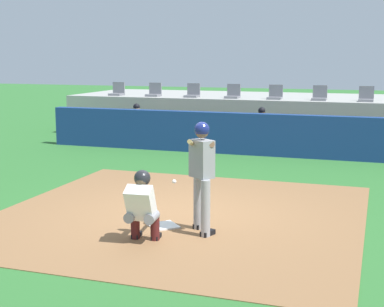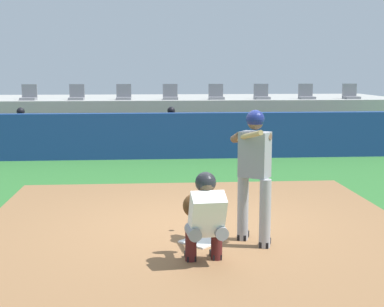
{
  "view_description": "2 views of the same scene",
  "coord_description": "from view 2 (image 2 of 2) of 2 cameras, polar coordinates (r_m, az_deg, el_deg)",
  "views": [
    {
      "loc": [
        3.32,
        -9.19,
        2.81
      ],
      "look_at": [
        0.0,
        0.7,
        1.0
      ],
      "focal_mm": 52.53,
      "sensor_mm": 36.0,
      "label": 1
    },
    {
      "loc": [
        -0.68,
        -8.0,
        2.32
      ],
      "look_at": [
        0.0,
        0.7,
        1.0
      ],
      "focal_mm": 51.9,
      "sensor_mm": 36.0,
      "label": 2
    }
  ],
  "objects": [
    {
      "name": "ground_plane",
      "position": [
        8.35,
        0.38,
        -7.52
      ],
      "size": [
        80.0,
        80.0,
        0.0
      ],
      "primitive_type": "plane",
      "color": "#2D6B2D"
    },
    {
      "name": "dirt_infield",
      "position": [
        8.35,
        0.38,
        -7.48
      ],
      "size": [
        6.4,
        6.4,
        0.01
      ],
      "primitive_type": "cube",
      "color": "olive",
      "rests_on": "ground"
    },
    {
      "name": "home_plate",
      "position": [
        7.58,
        0.9,
        -9.02
      ],
      "size": [
        0.62,
        0.62,
        0.02
      ],
      "primitive_type": "cube",
      "rotation": [
        0.0,
        0.0,
        0.79
      ],
      "color": "white",
      "rests_on": "dirt_infield"
    },
    {
      "name": "batter_at_plate",
      "position": [
        7.35,
        6.37,
        -1.51
      ],
      "size": [
        0.53,
        0.91,
        1.8
      ],
      "color": "#99999E",
      "rests_on": "ground"
    },
    {
      "name": "catcher_crouched",
      "position": [
        6.66,
        1.33,
        -6.29
      ],
      "size": [
        0.52,
        1.68,
        1.13
      ],
      "color": "gray",
      "rests_on": "ground"
    },
    {
      "name": "dugout_wall",
      "position": [
        14.61,
        -1.78,
        1.84
      ],
      "size": [
        13.0,
        0.3,
        1.2
      ],
      "primitive_type": "cube",
      "color": "navy",
      "rests_on": "ground"
    },
    {
      "name": "dugout_bench",
      "position": [
        15.65,
        -1.94,
        0.91
      ],
      "size": [
        11.8,
        0.44,
        0.45
      ],
      "primitive_type": "cube",
      "color": "olive",
      "rests_on": "ground"
    },
    {
      "name": "dugout_player_0",
      "position": [
        15.82,
        -17.21,
        2.25
      ],
      "size": [
        0.49,
        0.7,
        1.3
      ],
      "color": "#939399",
      "rests_on": "ground"
    },
    {
      "name": "dugout_player_1",
      "position": [
        15.44,
        -2.12,
        2.48
      ],
      "size": [
        0.49,
        0.7,
        1.3
      ],
      "color": "#939399",
      "rests_on": "ground"
    },
    {
      "name": "stands_platform",
      "position": [
        18.98,
        -2.41,
        3.7
      ],
      "size": [
        15.0,
        4.4,
        1.4
      ],
      "primitive_type": "cube",
      "color": "#9E9E99",
      "rests_on": "ground"
    },
    {
      "name": "stadium_seat_1",
      "position": [
        17.77,
        -16.42,
        5.72
      ],
      "size": [
        0.46,
        0.46,
        0.48
      ],
      "color": "slate",
      "rests_on": "stands_platform"
    },
    {
      "name": "stadium_seat_2",
      "position": [
        17.53,
        -11.77,
        5.86
      ],
      "size": [
        0.46,
        0.46,
        0.48
      ],
      "color": "slate",
      "rests_on": "stands_platform"
    },
    {
      "name": "stadium_seat_3",
      "position": [
        17.41,
        -7.03,
        5.95
      ],
      "size": [
        0.46,
        0.46,
        0.48
      ],
      "color": "slate",
      "rests_on": "stands_platform"
    },
    {
      "name": "stadium_seat_4",
      "position": [
        17.41,
        -2.24,
        6.01
      ],
      "size": [
        0.46,
        0.46,
        0.48
      ],
      "color": "slate",
      "rests_on": "stands_platform"
    },
    {
      "name": "stadium_seat_5",
      "position": [
        17.52,
        2.51,
        6.03
      ],
      "size": [
        0.46,
        0.46,
        0.48
      ],
      "color": "slate",
      "rests_on": "stands_platform"
    },
    {
      "name": "stadium_seat_6",
      "position": [
        17.75,
        7.16,
        6.0
      ],
      "size": [
        0.46,
        0.46,
        0.48
      ],
      "color": "slate",
      "rests_on": "stands_platform"
    },
    {
      "name": "stadium_seat_7",
      "position": [
        18.1,
        11.67,
        5.94
      ],
      "size": [
        0.46,
        0.46,
        0.48
      ],
      "color": "slate",
      "rests_on": "stands_platform"
    },
    {
      "name": "stadium_seat_8",
      "position": [
        18.55,
        15.98,
        5.85
      ],
      "size": [
        0.46,
        0.46,
        0.48
      ],
      "color": "slate",
      "rests_on": "stands_platform"
    }
  ]
}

